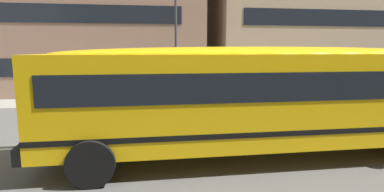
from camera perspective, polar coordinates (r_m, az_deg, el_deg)
The scene contains 5 objects.
ground_plane at distance 10.14m, azimuth 6.11°, elevation -8.26°, with size 400.00×400.00×0.00m, color #54514F.
sidewalk_far at distance 18.19m, azimuth -0.44°, elevation -0.62°, with size 120.00×3.00×0.01m, color gray.
lane_centreline at distance 10.14m, azimuth 6.11°, elevation -8.24°, with size 110.00×0.16×0.01m, color silver.
school_bus at distance 8.56m, azimuth 15.24°, elevation 0.74°, with size 13.64×3.22×3.04m.
street_lamp at distance 17.20m, azimuth -3.10°, elevation 13.23°, with size 0.44×0.44×6.80m.
Camera 1 is at (-2.45, -9.39, 2.95)m, focal length 28.06 mm.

